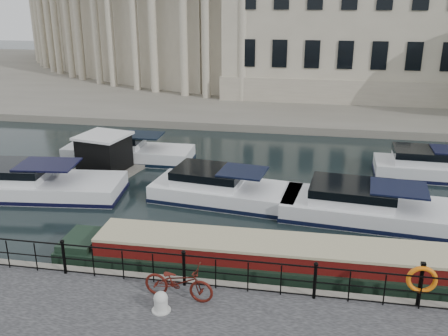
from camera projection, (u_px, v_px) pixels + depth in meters
The scene contains 10 objects.
ground_plane at pixel (201, 264), 17.90m from camera, with size 160.00×160.00×0.00m, color black.
far_bank at pixel (279, 80), 54.02m from camera, with size 120.00×42.00×0.55m, color #6B665B.
railing at pixel (184, 267), 15.41m from camera, with size 24.14×0.14×1.22m.
civic_building at pixel (268, 17), 47.95m from camera, with size 53.55×31.84×16.85m.
bicycle at pixel (179, 282), 14.77m from camera, with size 0.75×2.15×1.13m, color #4C140D.
mooring_bollard at pixel (161, 302), 14.27m from camera, with size 0.55×0.55×0.62m.
life_ring_post at pixel (422, 280), 14.25m from camera, with size 0.87×0.22×1.42m.
narrowboat at pixel (269, 263), 17.28m from camera, with size 15.16×2.21×1.55m.
harbour_hut at pixel (105, 156), 26.74m from camera, with size 3.77×3.34×2.20m.
cabin_cruisers at pixel (213, 183), 24.45m from camera, with size 27.35×9.23×1.99m.
Camera 1 is at (3.60, -15.34, 9.20)m, focal length 40.00 mm.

